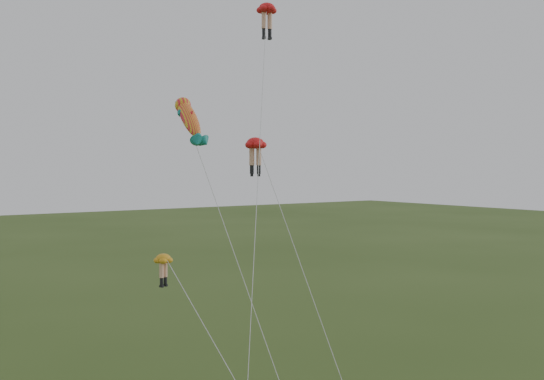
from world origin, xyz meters
TOP-DOWN VIEW (x-y plane):
  - legs_kite_red_high at (5.41, 10.49)m, footprint 9.51×11.81m
  - legs_kite_red_mid at (2.82, 7.66)m, footprint 1.78×9.87m
  - legs_kite_yellow at (-4.18, 4.32)m, footprint 2.11×9.69m
  - fish_kite at (-1.50, 7.53)m, footprint 1.90×9.88m

SIDE VIEW (x-z plane):
  - legs_kite_yellow at x=-4.18m, z-range 3.39..11.75m
  - legs_kite_red_mid at x=2.82m, z-range 6.25..20.29m
  - fish_kite at x=-1.50m, z-range 6.68..23.03m
  - legs_kite_red_high at x=5.41m, z-range 10.32..32.98m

